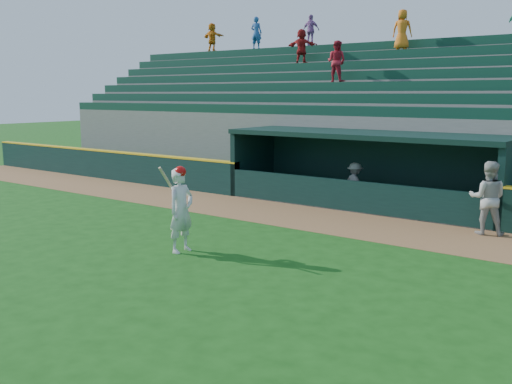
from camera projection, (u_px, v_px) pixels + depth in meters
ground at (215, 257)px, 13.11m from camera, size 120.00×120.00×0.00m
warning_track at (322, 220)px, 17.00m from camera, size 40.00×3.00×0.01m
field_wall_left at (101, 165)px, 25.37m from camera, size 15.50×0.30×1.20m
wall_stripe_left at (100, 151)px, 25.26m from camera, size 15.50×0.32×0.06m
dugout_player_front at (488, 198)px, 15.10m from camera, size 1.12×0.96×1.97m
dugout_player_inside at (355, 184)px, 19.19m from camera, size 1.06×0.86×1.43m
dugout at (368, 164)px, 19.23m from camera, size 9.40×2.80×2.46m
stands at (420, 127)px, 22.68m from camera, size 34.50×6.25×7.57m
batter_at_plate at (181, 209)px, 13.40m from camera, size 0.50×0.85×2.07m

